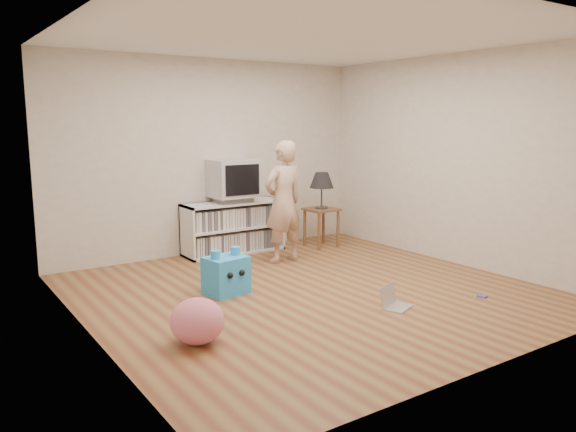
# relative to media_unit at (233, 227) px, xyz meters

# --- Properties ---
(ground) EXTENTS (4.50, 4.50, 0.00)m
(ground) POSITION_rel_media_unit_xyz_m (-0.21, -2.04, -0.35)
(ground) COLOR brown
(ground) RESTS_ON ground
(walls) EXTENTS (4.52, 4.52, 2.60)m
(walls) POSITION_rel_media_unit_xyz_m (-0.21, -2.04, 0.95)
(walls) COLOR beige
(walls) RESTS_ON ground
(ceiling) EXTENTS (4.50, 4.50, 0.01)m
(ceiling) POSITION_rel_media_unit_xyz_m (-0.21, -2.04, 2.25)
(ceiling) COLOR white
(ceiling) RESTS_ON walls
(media_unit) EXTENTS (1.40, 0.45, 0.70)m
(media_unit) POSITION_rel_media_unit_xyz_m (0.00, 0.00, 0.00)
(media_unit) COLOR white
(media_unit) RESTS_ON ground
(dvd_deck) EXTENTS (0.45, 0.35, 0.07)m
(dvd_deck) POSITION_rel_media_unit_xyz_m (-0.00, -0.02, 0.39)
(dvd_deck) COLOR gray
(dvd_deck) RESTS_ON media_unit
(crt_tv) EXTENTS (0.60, 0.53, 0.50)m
(crt_tv) POSITION_rel_media_unit_xyz_m (-0.00, -0.02, 0.67)
(crt_tv) COLOR #AEAEB4
(crt_tv) RESTS_ON dvd_deck
(side_table) EXTENTS (0.42, 0.42, 0.55)m
(side_table) POSITION_rel_media_unit_xyz_m (1.22, -0.39, 0.07)
(side_table) COLOR brown
(side_table) RESTS_ON ground
(table_lamp) EXTENTS (0.34, 0.34, 0.52)m
(table_lamp) POSITION_rel_media_unit_xyz_m (1.22, -0.39, 0.59)
(table_lamp) COLOR #333333
(table_lamp) RESTS_ON side_table
(person) EXTENTS (0.59, 0.42, 1.55)m
(person) POSITION_rel_media_unit_xyz_m (0.28, -0.82, 0.42)
(person) COLOR tan
(person) RESTS_ON ground
(laptop) EXTENTS (0.37, 0.34, 0.21)m
(laptop) POSITION_rel_media_unit_xyz_m (0.16, -2.91, -0.29)
(laptop) COLOR silver
(laptop) RESTS_ON ground
(playing_cards) EXTENTS (0.09, 0.10, 0.02)m
(playing_cards) POSITION_rel_media_unit_xyz_m (1.14, -3.20, -0.34)
(playing_cards) COLOR #4355B4
(playing_cards) RESTS_ON ground
(plush_blue) EXTENTS (0.46, 0.41, 0.48)m
(plush_blue) POSITION_rel_media_unit_xyz_m (-0.97, -1.61, -0.15)
(plush_blue) COLOR #289CFF
(plush_blue) RESTS_ON ground
(plush_pink) EXTENTS (0.52, 0.52, 0.37)m
(plush_pink) POSITION_rel_media_unit_xyz_m (-1.79, -2.66, -0.16)
(plush_pink) COLOR pink
(plush_pink) RESTS_ON ground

